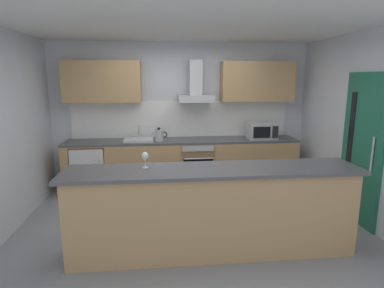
{
  "coord_description": "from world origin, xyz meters",
  "views": [
    {
      "loc": [
        -0.41,
        -4.04,
        1.97
      ],
      "look_at": [
        0.05,
        0.38,
        1.05
      ],
      "focal_mm": 29.82,
      "sensor_mm": 36.0,
      "label": 1
    }
  ],
  "objects_px": {
    "microwave": "(262,131)",
    "kettle": "(159,135)",
    "oven": "(196,164)",
    "sink": "(139,139)",
    "refrigerator": "(91,169)",
    "range_hood": "(196,89)",
    "wine_glass": "(145,157)"
  },
  "relations": [
    {
      "from": "microwave",
      "to": "kettle",
      "type": "height_order",
      "value": "microwave"
    },
    {
      "from": "oven",
      "to": "sink",
      "type": "distance_m",
      "value": 1.11
    },
    {
      "from": "refrigerator",
      "to": "oven",
      "type": "bearing_deg",
      "value": 0.08
    },
    {
      "from": "refrigerator",
      "to": "microwave",
      "type": "distance_m",
      "value": 3.1
    },
    {
      "from": "refrigerator",
      "to": "microwave",
      "type": "xyz_separation_m",
      "value": [
        3.03,
        -0.03,
        0.62
      ]
    },
    {
      "from": "kettle",
      "to": "range_hood",
      "type": "xyz_separation_m",
      "value": [
        0.66,
        0.16,
        0.78
      ]
    },
    {
      "from": "microwave",
      "to": "sink",
      "type": "relative_size",
      "value": 1.0
    },
    {
      "from": "oven",
      "to": "microwave",
      "type": "xyz_separation_m",
      "value": [
        1.18,
        -0.03,
        0.59
      ]
    },
    {
      "from": "kettle",
      "to": "range_hood",
      "type": "distance_m",
      "value": 1.03
    },
    {
      "from": "oven",
      "to": "range_hood",
      "type": "relative_size",
      "value": 1.11
    },
    {
      "from": "kettle",
      "to": "range_hood",
      "type": "relative_size",
      "value": 0.4
    },
    {
      "from": "range_hood",
      "to": "wine_glass",
      "type": "height_order",
      "value": "range_hood"
    },
    {
      "from": "oven",
      "to": "range_hood",
      "type": "xyz_separation_m",
      "value": [
        0.0,
        0.13,
        1.33
      ]
    },
    {
      "from": "range_hood",
      "to": "kettle",
      "type": "bearing_deg",
      "value": -166.04
    },
    {
      "from": "sink",
      "to": "wine_glass",
      "type": "xyz_separation_m",
      "value": [
        0.19,
        -2.1,
        0.2
      ]
    },
    {
      "from": "microwave",
      "to": "wine_glass",
      "type": "distance_m",
      "value": 2.87
    },
    {
      "from": "sink",
      "to": "range_hood",
      "type": "relative_size",
      "value": 0.69
    },
    {
      "from": "sink",
      "to": "kettle",
      "type": "relative_size",
      "value": 1.73
    },
    {
      "from": "sink",
      "to": "range_hood",
      "type": "distance_m",
      "value": 1.33
    },
    {
      "from": "kettle",
      "to": "wine_glass",
      "type": "relative_size",
      "value": 1.62
    },
    {
      "from": "refrigerator",
      "to": "sink",
      "type": "xyz_separation_m",
      "value": [
        0.85,
        0.01,
        0.5
      ]
    },
    {
      "from": "kettle",
      "to": "sink",
      "type": "bearing_deg",
      "value": 172.75
    },
    {
      "from": "refrigerator",
      "to": "wine_glass",
      "type": "bearing_deg",
      "value": -63.54
    },
    {
      "from": "sink",
      "to": "kettle",
      "type": "height_order",
      "value": "sink"
    },
    {
      "from": "microwave",
      "to": "sink",
      "type": "height_order",
      "value": "microwave"
    },
    {
      "from": "microwave",
      "to": "wine_glass",
      "type": "relative_size",
      "value": 2.81
    },
    {
      "from": "microwave",
      "to": "range_hood",
      "type": "relative_size",
      "value": 0.69
    },
    {
      "from": "microwave",
      "to": "sink",
      "type": "xyz_separation_m",
      "value": [
        -2.19,
        0.04,
        -0.12
      ]
    },
    {
      "from": "microwave",
      "to": "sink",
      "type": "distance_m",
      "value": 2.19
    },
    {
      "from": "kettle",
      "to": "wine_glass",
      "type": "distance_m",
      "value": 2.07
    },
    {
      "from": "oven",
      "to": "range_hood",
      "type": "bearing_deg",
      "value": 90.0
    },
    {
      "from": "wine_glass",
      "to": "sink",
      "type": "bearing_deg",
      "value": 95.25
    }
  ]
}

